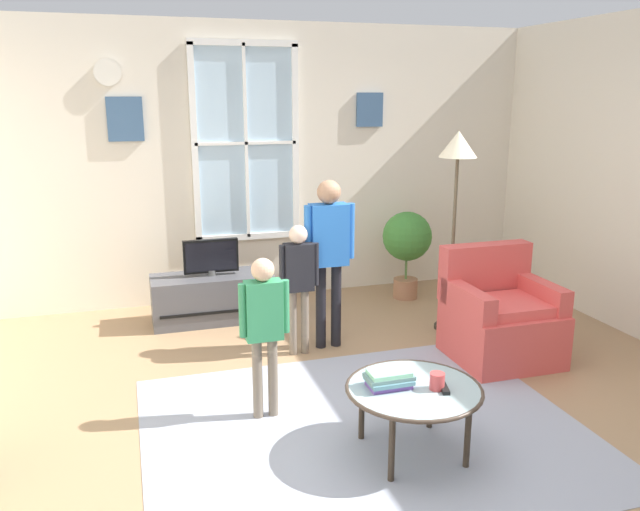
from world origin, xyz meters
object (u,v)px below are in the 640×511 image
object	(u,v)px
coffee_table	(414,391)
book_stack	(389,379)
television	(211,257)
remote_near_books	(444,388)
cup	(437,381)
potted_plant_by_window	(407,241)
person_black_shirt	(299,275)
person_blue_shirt	(329,244)
armchair	(500,318)
tv_stand	(213,298)
floor_lamp	(457,165)
person_green_shirt	(264,320)

from	to	relation	value
coffee_table	book_stack	xyz separation A→B (m)	(-0.13, 0.05, 0.07)
television	book_stack	world-z (taller)	television
coffee_table	remote_near_books	size ratio (longest dim) A/B	5.65
cup	potted_plant_by_window	distance (m)	2.95
person_black_shirt	person_blue_shirt	size ratio (longest dim) A/B	0.76
armchair	person_blue_shirt	bearing A→B (deg)	153.48
remote_near_books	person_black_shirt	bearing A→B (deg)	103.26
coffee_table	remote_near_books	bearing A→B (deg)	-27.70
tv_stand	book_stack	size ratio (longest dim) A/B	4.03
coffee_table	person_blue_shirt	distance (m)	1.75
person_black_shirt	floor_lamp	distance (m)	1.65
television	person_black_shirt	world-z (taller)	person_black_shirt
cup	person_green_shirt	size ratio (longest dim) A/B	0.09
cup	person_green_shirt	distance (m)	1.13
cup	floor_lamp	bearing A→B (deg)	59.59
cup	person_black_shirt	bearing A→B (deg)	102.29
cup	person_green_shirt	world-z (taller)	person_green_shirt
person_green_shirt	potted_plant_by_window	xyz separation A→B (m)	(1.91, 2.02, -0.07)
person_green_shirt	tv_stand	bearing A→B (deg)	92.38
potted_plant_by_window	remote_near_books	bearing A→B (deg)	-110.41
coffee_table	cup	xyz separation A→B (m)	(0.12, -0.06, 0.07)
person_black_shirt	person_green_shirt	distance (m)	1.05
person_blue_shirt	coffee_table	bearing A→B (deg)	-90.91
cup	floor_lamp	size ratio (longest dim) A/B	0.06
armchair	person_blue_shirt	xyz separation A→B (m)	(-1.22, 0.61, 0.54)
television	person_black_shirt	bearing A→B (deg)	-60.46
armchair	potted_plant_by_window	size ratio (longest dim) A/B	0.97
coffee_table	television	bearing A→B (deg)	107.26
remote_near_books	person_green_shirt	xyz separation A→B (m)	(-0.87, 0.75, 0.24)
remote_near_books	floor_lamp	world-z (taller)	floor_lamp
coffee_table	potted_plant_by_window	bearing A→B (deg)	66.33
book_stack	remote_near_books	world-z (taller)	book_stack
tv_stand	remote_near_books	world-z (taller)	remote_near_books
person_blue_shirt	book_stack	bearing A→B (deg)	-95.62
coffee_table	person_green_shirt	size ratio (longest dim) A/B	0.74
person_black_shirt	television	bearing A→B (deg)	119.54
armchair	remote_near_books	world-z (taller)	armchair
floor_lamp	person_blue_shirt	bearing A→B (deg)	-176.04
book_stack	floor_lamp	bearing A→B (deg)	52.43
armchair	cup	distance (m)	1.61
tv_stand	remote_near_books	bearing A→B (deg)	-70.34
person_green_shirt	cup	bearing A→B (deg)	-41.00
remote_near_books	armchair	bearing A→B (deg)	46.46
tv_stand	cup	bearing A→B (deg)	-70.86
television	person_black_shirt	size ratio (longest dim) A/B	0.47
person_black_shirt	person_green_shirt	bearing A→B (deg)	-117.12
cup	coffee_table	bearing A→B (deg)	153.43
cup	floor_lamp	distance (m)	2.34
armchair	person_green_shirt	size ratio (longest dim) A/B	0.82
person_blue_shirt	television	bearing A→B (deg)	132.60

